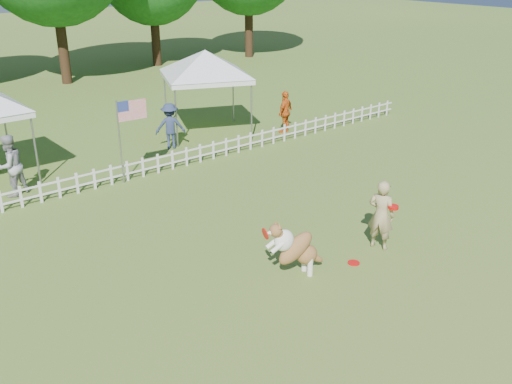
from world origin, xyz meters
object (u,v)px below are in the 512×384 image
flag_pole (120,143)px  spectator_a (10,166)px  spectator_b (170,126)px  canopy_tent_right (206,93)px  spectator_c (285,112)px  dog (296,248)px  frisbee_on_turf (354,263)px  handler (381,215)px

flag_pole → spectator_a: (-2.71, 1.05, -0.35)m
flag_pole → spectator_a: bearing=161.9°
spectator_b → canopy_tent_right: bearing=-132.4°
canopy_tent_right → spectator_c: (2.26, -1.70, -0.69)m
spectator_a → spectator_c: bearing=157.0°
spectator_c → dog: bearing=28.3°
frisbee_on_turf → spectator_c: size_ratio=0.17×
spectator_a → spectator_c: spectator_a is taller
dog → frisbee_on_turf: size_ratio=5.02×
handler → dog: size_ratio=1.25×
frisbee_on_turf → flag_pole: bearing=103.4°
flag_pole → spectator_c: 6.96m
dog → frisbee_on_turf: dog is taller
spectator_c → frisbee_on_turf: bearing=35.8°
frisbee_on_turf → spectator_a: spectator_a is taller
spectator_c → canopy_tent_right: bearing=-58.5°
frisbee_on_turf → spectator_b: (0.97, 9.11, 0.76)m
frisbee_on_turf → canopy_tent_right: canopy_tent_right is taller
flag_pole → frisbee_on_turf: bearing=-73.5°
dog → spectator_a: size_ratio=0.76×
spectator_c → spectator_b: bearing=-35.4°
flag_pole → spectator_c: (6.89, 0.86, -0.44)m
frisbee_on_turf → flag_pole: size_ratio=0.11×
handler → frisbee_on_turf: handler is taller
spectator_a → spectator_c: 9.61m
handler → canopy_tent_right: bearing=-31.2°
canopy_tent_right → flag_pole: (-4.63, -2.55, -0.26)m
canopy_tent_right → spectator_b: (-1.93, -0.67, -0.69)m
spectator_b → frisbee_on_turf: bearing=112.3°
canopy_tent_right → flag_pole: canopy_tent_right is taller
frisbee_on_turf → spectator_a: bearing=118.2°
dog → spectator_c: spectator_c is taller
handler → frisbee_on_turf: size_ratio=6.26×
flag_pole → spectator_c: size_ratio=1.57×
spectator_a → handler: bearing=101.7°
frisbee_on_turf → canopy_tent_right: 10.31m
dog → spectator_c: bearing=62.4°
canopy_tent_right → flag_pole: bearing=-128.7°
flag_pole → spectator_c: flag_pole is taller
flag_pole → canopy_tent_right: bearing=32.0°
dog → spectator_b: (2.27, 8.71, 0.13)m
flag_pole → dog: bearing=-83.4°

